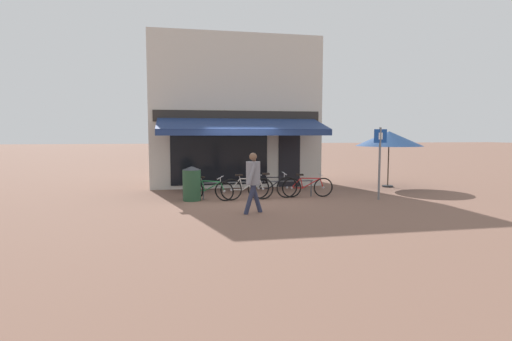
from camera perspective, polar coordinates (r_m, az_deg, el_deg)
name	(u,v)px	position (r m, az deg, el deg)	size (l,w,h in m)	color
ground_plane	(247,200)	(13.16, -1.28, -4.19)	(160.00, 160.00, 0.00)	brown
shop_front	(233,113)	(17.41, -3.25, 8.18)	(6.96, 4.99, 6.13)	beige
bike_rack_rail	(259,184)	(13.43, 0.39, -1.94)	(3.81, 0.04, 0.57)	#47494F
bicycle_green	(209,190)	(13.05, -6.74, -2.74)	(1.56, 0.91, 0.81)	black
bicycle_silver	(247,188)	(13.06, -1.28, -2.57)	(1.77, 0.52, 0.85)	black
bicycle_black	(273,187)	(13.33, 2.40, -2.37)	(1.72, 0.52, 0.89)	black
bicycle_red	(307,187)	(13.73, 7.35, -2.31)	(1.77, 0.52, 0.82)	black
pedestrian_adult	(253,176)	(10.80, -0.42, -0.85)	(0.57, 0.66, 1.67)	#282D47
litter_bin	(192,183)	(13.08, -9.16, -1.83)	(0.60, 0.60, 1.12)	#23472D
parking_sign	(380,156)	(13.62, 17.27, 2.05)	(0.44, 0.07, 2.37)	slate
cafe_parasol	(389,139)	(17.05, 18.47, 4.31)	(2.66, 2.66, 2.27)	#4C3D2D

